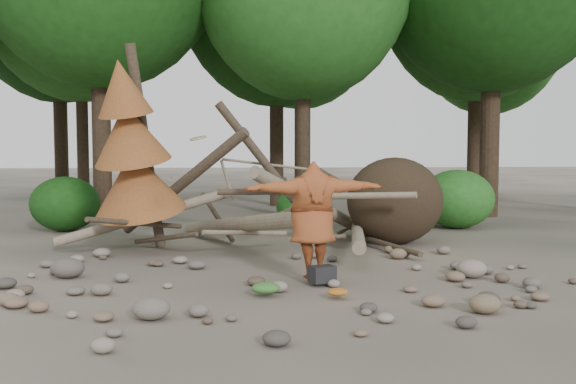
{
  "coord_description": "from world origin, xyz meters",
  "views": [
    {
      "loc": [
        -0.95,
        -10.0,
        2.21
      ],
      "look_at": [
        -0.06,
        1.5,
        1.4
      ],
      "focal_mm": 40.0,
      "sensor_mm": 36.0,
      "label": 1
    }
  ],
  "objects": [
    {
      "name": "ground",
      "position": [
        0.0,
        0.0,
        0.0
      ],
      "size": [
        120.0,
        120.0,
        0.0
      ],
      "primitive_type": "plane",
      "color": "#514C44",
      "rests_on": "ground"
    },
    {
      "name": "cloth_green",
      "position": [
        -0.55,
        -0.66,
        0.08
      ],
      "size": [
        0.43,
        0.36,
        0.16
      ],
      "primitive_type": "ellipsoid",
      "color": "#376F2C",
      "rests_on": "ground"
    },
    {
      "name": "boulder_front_left",
      "position": [
        -2.07,
        -1.81,
        0.15
      ],
      "size": [
        0.49,
        0.44,
        0.29
      ],
      "primitive_type": "ellipsoid",
      "color": "#6D655B",
      "rests_on": "ground"
    },
    {
      "name": "boulder_mid_left",
      "position": [
        -3.84,
        0.97,
        0.17
      ],
      "size": [
        0.57,
        0.51,
        0.34
      ],
      "primitive_type": "ellipsoid",
      "color": "#5B534D",
      "rests_on": "ground"
    },
    {
      "name": "frisbee_thrower",
      "position": [
        0.25,
        0.25,
        1.03
      ],
      "size": [
        3.22,
        0.9,
        2.33
      ],
      "color": "brown",
      "rests_on": "ground"
    },
    {
      "name": "bush_mid",
      "position": [
        0.8,
        7.8,
        0.56
      ],
      "size": [
        1.4,
        1.4,
        1.12
      ],
      "primitive_type": "ellipsoid",
      "color": "#215D1B",
      "rests_on": "ground"
    },
    {
      "name": "boulder_mid_right",
      "position": [
        2.98,
        0.45,
        0.15
      ],
      "size": [
        0.52,
        0.46,
        0.31
      ],
      "primitive_type": "ellipsoid",
      "color": "gray",
      "rests_on": "ground"
    },
    {
      "name": "backpack",
      "position": [
        0.38,
        0.02,
        0.13
      ],
      "size": [
        0.46,
        0.39,
        0.26
      ],
      "primitive_type": "cube",
      "rotation": [
        0.0,
        0.0,
        0.41
      ],
      "color": "black",
      "rests_on": "ground"
    },
    {
      "name": "deadfall_pile",
      "position": [
        2.02,
        4.24,
        0.95
      ],
      "size": [
        8.55,
        5.24,
        3.3
      ],
      "color": "#332619",
      "rests_on": "ground"
    },
    {
      "name": "dead_conifer",
      "position": [
        -3.12,
        3.37,
        2.11
      ],
      "size": [
        2.06,
        2.16,
        4.35
      ],
      "color": "#4C3F30",
      "rests_on": "ground"
    },
    {
      "name": "bush_right",
      "position": [
        5.0,
        7.0,
        0.8
      ],
      "size": [
        2.0,
        2.0,
        1.6
      ],
      "primitive_type": "ellipsoid",
      "color": "#2A6E22",
      "rests_on": "ground"
    },
    {
      "name": "bush_left",
      "position": [
        -5.5,
        7.2,
        0.72
      ],
      "size": [
        1.8,
        1.8,
        1.44
      ],
      "primitive_type": "ellipsoid",
      "color": "#184913",
      "rests_on": "ground"
    },
    {
      "name": "cloth_orange",
      "position": [
        0.48,
        -0.9,
        0.06
      ],
      "size": [
        0.31,
        0.25,
        0.11
      ],
      "primitive_type": "ellipsoid",
      "color": "#A55E1C",
      "rests_on": "ground"
    },
    {
      "name": "boulder_front_right",
      "position": [
        2.31,
        -1.84,
        0.13
      ],
      "size": [
        0.43,
        0.39,
        0.26
      ],
      "primitive_type": "ellipsoid",
      "color": "#756149",
      "rests_on": "ground"
    }
  ]
}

